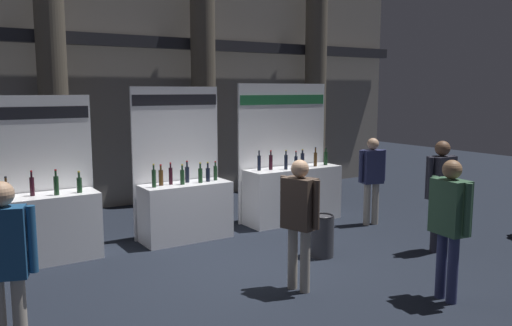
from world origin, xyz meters
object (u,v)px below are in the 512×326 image
Objects in this scene: visitor_2 at (372,174)px; visitor_6 at (5,258)px; exhibitor_booth_0 at (33,222)px; exhibitor_booth_2 at (291,188)px; visitor_5 at (299,213)px; exhibitor_booth_1 at (185,203)px; visitor_3 at (450,216)px; trash_bin at (322,236)px; visitor_1 at (441,185)px.

visitor_2 is 0.95× the size of visitor_6.
exhibitor_booth_2 reaches higher than exhibitor_booth_0.
visitor_5 is at bearing 17.84° from visitor_6.
exhibitor_booth_1 is 4.19m from visitor_6.
visitor_3 is at bearing -46.68° from exhibitor_booth_0.
exhibitor_booth_0 is at bearing 151.17° from trash_bin.
visitor_2 is (3.31, -1.01, 0.35)m from exhibitor_booth_1.
exhibitor_booth_1 is 4.34m from visitor_3.
exhibitor_booth_2 is (4.59, -0.04, 0.04)m from exhibitor_booth_0.
visitor_2 is at bearing -43.83° from exhibitor_booth_2.
exhibitor_booth_0 is 3.91m from visitor_5.
visitor_6 is at bearing 71.74° from visitor_5.
exhibitor_booth_0 reaches higher than visitor_5.
visitor_2 is (1.07, -1.03, 0.32)m from exhibitor_booth_2.
exhibitor_booth_1 is at bearing -1.43° from exhibitor_booth_0.
exhibitor_booth_1 is 2.88m from visitor_5.
exhibitor_booth_0 is 3.77× the size of trash_bin.
exhibitor_booth_2 is 4.08× the size of trash_bin.
visitor_6 is (-6.36, -1.83, 0.05)m from visitor_2.
exhibitor_booth_0 is at bearing -27.46° from visitor_1.
visitor_1 reaches higher than visitor_5.
exhibitor_booth_2 is at bearing -52.96° from visitor_5.
exhibitor_booth_1 reaches higher than visitor_2.
exhibitor_booth_2 reaches higher than visitor_5.
exhibitor_booth_1 reaches higher than trash_bin.
visitor_5 is (-1.10, -0.88, 0.67)m from trash_bin.
exhibitor_booth_0 reaches higher than trash_bin.
exhibitor_booth_2 is 1.61× the size of visitor_2.
visitor_6 is at bearing -151.53° from exhibitor_booth_2.
exhibitor_booth_1 is 3.47m from visitor_2.
exhibitor_booth_1 reaches higher than visitor_5.
visitor_5 is (-2.00, -2.87, 0.35)m from exhibitor_booth_2.
exhibitor_booth_0 is 3.01m from visitor_6.
visitor_6 is (-3.28, 0.01, 0.01)m from visitor_5.
visitor_5 is at bearing -125.31° from visitor_3.
exhibitor_booth_2 is 2.21m from trash_bin.
visitor_6 is (-5.28, -2.86, 0.37)m from exhibitor_booth_2.
visitor_2 is (0.30, 1.74, -0.08)m from visitor_1.
trash_bin is at bearing -114.39° from exhibitor_booth_2.
trash_bin is at bearing -28.83° from exhibitor_booth_0.
visitor_3 is at bearing 41.11° from visitor_1.
trash_bin is 0.39× the size of visitor_5.
visitor_6 reaches higher than visitor_2.
visitor_6 is at bearing -103.50° from exhibitor_booth_0.
visitor_6 is at bearing -149.10° from visitor_2.
exhibitor_booth_1 reaches higher than visitor_3.
trash_bin is at bearing -139.28° from visitor_2.
exhibitor_booth_1 is at bearing 124.01° from trash_bin.
exhibitor_booth_2 is 4.15m from visitor_3.
exhibitor_booth_1 is at bearing -42.25° from visitor_1.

